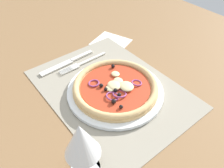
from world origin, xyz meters
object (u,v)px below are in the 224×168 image
(wine_glass, at_px, (81,141))
(fork, at_px, (81,64))
(pizza, at_px, (115,87))
(knife, at_px, (67,63))
(plate, at_px, (115,91))
(napkin, at_px, (111,42))

(wine_glass, bearing_deg, fork, -31.05)
(pizza, distance_m, wine_glass, 0.25)
(pizza, height_order, wine_glass, wine_glass)
(pizza, distance_m, fork, 0.17)
(knife, bearing_deg, fork, 132.15)
(pizza, xyz_separation_m, wine_glass, (-0.14, 0.19, 0.08))
(wine_glass, bearing_deg, pizza, -54.44)
(plate, bearing_deg, pizza, -169.24)
(napkin, bearing_deg, fork, 106.77)
(fork, bearing_deg, pizza, 90.98)
(pizza, xyz_separation_m, napkin, (0.22, -0.16, -0.02))
(pizza, relative_size, wine_glass, 1.63)
(fork, height_order, wine_glass, wine_glass)
(fork, relative_size, wine_glass, 1.21)
(plate, xyz_separation_m, wine_glass, (-0.14, 0.19, 0.09))
(plate, bearing_deg, knife, 10.71)
(plate, xyz_separation_m, knife, (0.21, 0.04, -0.00))
(knife, xyz_separation_m, napkin, (0.02, -0.20, -0.00))
(pizza, height_order, fork, pizza)
(plate, relative_size, pizza, 1.14)
(pizza, bearing_deg, knife, 10.71)
(plate, distance_m, knife, 0.21)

